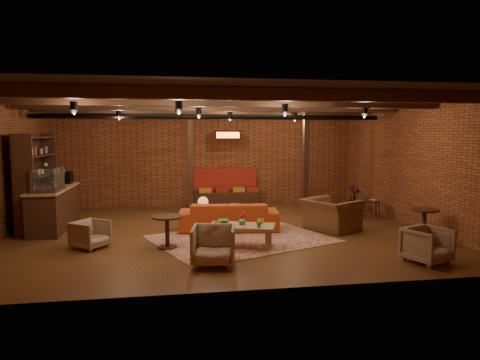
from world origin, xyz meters
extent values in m
plane|color=#3D230F|center=(0.00, 0.00, 0.00)|extent=(10.00, 10.00, 0.00)
cube|color=black|center=(0.00, 0.00, 3.20)|extent=(10.00, 8.00, 0.02)
cube|color=brown|center=(0.00, 4.00, 1.60)|extent=(10.00, 0.02, 3.20)
cube|color=brown|center=(0.00, -4.00, 1.60)|extent=(10.00, 0.02, 3.20)
cube|color=brown|center=(5.00, 0.00, 1.60)|extent=(0.02, 8.00, 3.20)
cylinder|color=black|center=(0.00, 1.60, 2.85)|extent=(9.60, 0.12, 0.12)
cube|color=black|center=(-0.60, 2.60, 1.60)|extent=(0.16, 0.16, 3.20)
cube|color=black|center=(2.80, 2.00, 1.60)|extent=(0.16, 0.16, 3.20)
imported|color=#337F33|center=(-4.00, 1.20, 1.22)|extent=(0.35, 0.39, 0.30)
cube|color=#FF5619|center=(0.60, 3.10, 2.35)|extent=(0.86, 0.06, 0.30)
cube|color=maroon|center=(0.39, -0.82, 0.01)|extent=(4.54, 4.05, 0.01)
imported|color=#A73B17|center=(0.23, 0.14, 0.35)|extent=(2.52, 1.20, 0.71)
cube|color=#9C7748|center=(0.29, -1.48, 0.44)|extent=(1.52, 1.07, 0.07)
cube|color=#9C7748|center=(-0.33, -1.54, 0.20)|extent=(0.09, 0.09, 0.41)
cube|color=#9C7748|center=(0.76, -1.89, 0.20)|extent=(0.09, 0.09, 0.41)
cube|color=#9C7748|center=(-0.18, -1.08, 0.20)|extent=(0.09, 0.09, 0.41)
cube|color=#9C7748|center=(0.91, -1.43, 0.20)|extent=(0.09, 0.09, 0.41)
imported|color=gold|center=(-0.23, -1.49, 0.53)|extent=(0.17, 0.17, 0.11)
imported|color=#478C40|center=(0.60, -1.76, 0.52)|extent=(0.14, 0.14, 0.10)
imported|color=gold|center=(0.72, -1.39, 0.53)|extent=(0.17, 0.17, 0.11)
imported|color=#478C40|center=(-0.06, -1.14, 0.50)|extent=(0.30, 0.30, 0.06)
imported|color=#478C40|center=(0.31, -1.43, 0.54)|extent=(0.16, 0.16, 0.13)
sphere|color=red|center=(0.31, -1.43, 0.67)|extent=(0.10, 0.10, 0.10)
cube|color=black|center=(-0.39, 0.38, 0.47)|extent=(0.51, 0.51, 0.04)
cylinder|color=black|center=(-0.39, 0.38, 0.22)|extent=(0.03, 0.03, 0.45)
cylinder|color=olive|center=(-0.39, 0.38, 0.49)|extent=(0.13, 0.13, 0.02)
cylinder|color=olive|center=(-0.39, 0.38, 0.56)|extent=(0.04, 0.04, 0.19)
sphere|color=orange|center=(-0.39, 0.38, 0.69)|extent=(0.26, 0.26, 0.26)
cylinder|color=black|center=(-1.27, -1.33, 0.67)|extent=(0.66, 0.66, 0.04)
cylinder|color=black|center=(-1.27, -1.33, 0.34)|extent=(0.09, 0.09, 0.64)
cylinder|color=black|center=(-1.27, -1.33, 0.02)|extent=(0.39, 0.39, 0.04)
imported|color=#B6AA8D|center=(-2.86, -1.08, 0.32)|extent=(0.85, 0.86, 0.65)
imported|color=#B6AA8D|center=(-0.42, -2.63, 0.40)|extent=(0.88, 0.84, 0.79)
imported|color=brown|center=(2.72, -0.32, 0.53)|extent=(1.28, 1.44, 1.06)
cube|color=black|center=(4.40, 0.97, 0.49)|extent=(0.57, 0.57, 0.04)
cylinder|color=black|center=(4.40, 0.97, 0.24)|extent=(0.04, 0.04, 0.47)
imported|color=black|center=(4.40, 0.97, 0.53)|extent=(0.23, 0.27, 0.02)
cylinder|color=black|center=(4.40, -1.63, 0.70)|extent=(0.62, 0.62, 0.04)
cylinder|color=black|center=(4.40, -1.63, 0.36)|extent=(0.10, 0.10, 0.67)
cylinder|color=black|center=(4.40, -1.63, 0.02)|extent=(0.37, 0.37, 0.04)
imported|color=#B6AA8D|center=(3.52, -3.13, 0.36)|extent=(0.90, 0.87, 0.73)
imported|color=#4C7F4C|center=(4.40, 2.11, 1.19)|extent=(1.71, 1.71, 2.37)
camera|label=1|loc=(-1.15, -10.25, 2.40)|focal=32.00mm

